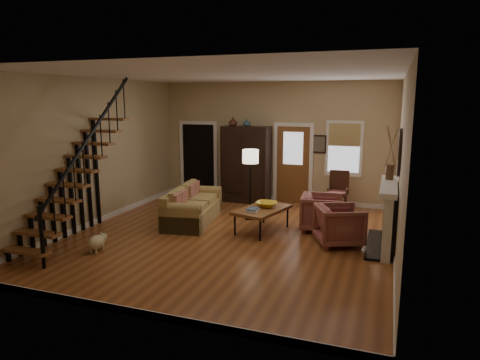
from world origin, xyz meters
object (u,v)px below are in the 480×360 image
(armoire, at_px, (246,164))
(sofa, at_px, (193,206))
(floor_lamp, at_px, (250,185))
(side_chair, at_px, (338,191))
(coffee_table, at_px, (262,220))
(armchair_right, at_px, (322,213))
(armchair_left, at_px, (339,225))

(armoire, xyz_separation_m, sofa, (-0.50, -2.38, -0.66))
(floor_lamp, bearing_deg, sofa, -148.80)
(floor_lamp, distance_m, side_chair, 2.40)
(floor_lamp, height_order, side_chair, floor_lamp)
(sofa, bearing_deg, floor_lamp, 22.20)
(coffee_table, xyz_separation_m, side_chair, (1.33, 2.31, 0.25))
(sofa, height_order, armchair_right, armchair_right)
(sofa, relative_size, armchair_left, 2.40)
(side_chair, bearing_deg, armchair_right, -93.92)
(armoire, relative_size, armchair_right, 2.40)
(armchair_left, height_order, floor_lamp, floor_lamp)
(coffee_table, relative_size, armchair_left, 1.55)
(armoire, relative_size, armchair_left, 2.43)
(armchair_left, xyz_separation_m, armchair_right, (-0.48, 0.82, 0.00))
(floor_lamp, bearing_deg, armoire, 112.06)
(coffee_table, height_order, floor_lamp, floor_lamp)
(armchair_right, bearing_deg, floor_lamp, 73.68)
(armchair_left, bearing_deg, sofa, 58.96)
(coffee_table, bearing_deg, sofa, 175.53)
(armoire, distance_m, side_chair, 2.61)
(armchair_right, bearing_deg, side_chair, -9.23)
(armoire, distance_m, coffee_table, 2.90)
(armoire, distance_m, floor_lamp, 1.81)
(armoire, bearing_deg, floor_lamp, -67.94)
(coffee_table, relative_size, armchair_right, 1.53)
(armoire, bearing_deg, armchair_right, -39.62)
(side_chair, bearing_deg, armchair_left, -82.37)
(armchair_right, bearing_deg, coffee_table, 107.39)
(sofa, distance_m, armchair_left, 3.43)
(armchair_left, height_order, side_chair, side_chair)
(sofa, height_order, floor_lamp, floor_lamp)
(floor_lamp, xyz_separation_m, side_chair, (1.87, 1.47, -0.33))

